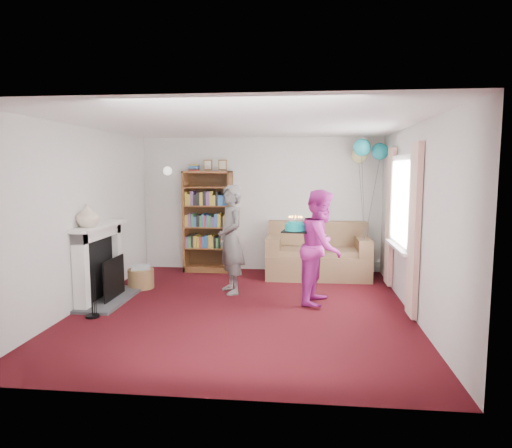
# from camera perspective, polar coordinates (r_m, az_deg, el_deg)

# --- Properties ---
(ground) EXTENTS (5.00, 5.00, 0.00)m
(ground) POSITION_cam_1_polar(r_m,az_deg,el_deg) (6.41, -1.61, -10.51)
(ground) COLOR #350807
(ground) RESTS_ON ground
(wall_back) EXTENTS (4.50, 0.02, 2.50)m
(wall_back) POSITION_cam_1_polar(r_m,az_deg,el_deg) (8.64, 0.57, 2.47)
(wall_back) COLOR silver
(wall_back) RESTS_ON ground
(wall_left) EXTENTS (0.02, 5.00, 2.50)m
(wall_left) POSITION_cam_1_polar(r_m,az_deg,el_deg) (6.83, -20.79, 0.85)
(wall_left) COLOR silver
(wall_left) RESTS_ON ground
(wall_right) EXTENTS (0.02, 5.00, 2.50)m
(wall_right) POSITION_cam_1_polar(r_m,az_deg,el_deg) (6.27, 19.29, 0.40)
(wall_right) COLOR silver
(wall_right) RESTS_ON ground
(ceiling) EXTENTS (4.50, 5.00, 0.01)m
(ceiling) POSITION_cam_1_polar(r_m,az_deg,el_deg) (6.14, -1.69, 12.39)
(ceiling) COLOR white
(ceiling) RESTS_ON wall_back
(fireplace) EXTENTS (0.55, 1.80, 1.12)m
(fireplace) POSITION_cam_1_polar(r_m,az_deg,el_deg) (7.04, -18.58, -4.98)
(fireplace) COLOR #3F3F42
(fireplace) RESTS_ON ground
(window_bay) EXTENTS (0.14, 2.02, 2.20)m
(window_bay) POSITION_cam_1_polar(r_m,az_deg,el_deg) (6.84, 17.69, 0.58)
(window_bay) COLOR white
(window_bay) RESTS_ON ground
(wall_sconce) EXTENTS (0.16, 0.23, 0.16)m
(wall_sconce) POSITION_cam_1_polar(r_m,az_deg,el_deg) (8.81, -11.00, 6.54)
(wall_sconce) COLOR gold
(wall_sconce) RESTS_ON ground
(bookcase) EXTENTS (0.89, 0.42, 2.09)m
(bookcase) POSITION_cam_1_polar(r_m,az_deg,el_deg) (8.61, -5.98, 0.23)
(bookcase) COLOR #472B14
(bookcase) RESTS_ON ground
(sofa) EXTENTS (1.81, 0.96, 0.96)m
(sofa) POSITION_cam_1_polar(r_m,az_deg,el_deg) (8.29, 7.71, -4.02)
(sofa) COLOR brown
(sofa) RESTS_ON ground
(wicker_basket) EXTENTS (0.42, 0.42, 0.37)m
(wicker_basket) POSITION_cam_1_polar(r_m,az_deg,el_deg) (7.65, -14.19, -6.53)
(wicker_basket) COLOR olive
(wicker_basket) RESTS_ON ground
(person_striped) EXTENTS (0.64, 0.73, 1.68)m
(person_striped) POSITION_cam_1_polar(r_m,az_deg,el_deg) (7.03, -3.15, -1.93)
(person_striped) COLOR black
(person_striped) RESTS_ON ground
(person_magenta) EXTENTS (0.79, 0.92, 1.63)m
(person_magenta) POSITION_cam_1_polar(r_m,az_deg,el_deg) (6.57, 8.16, -2.83)
(person_magenta) COLOR #B2238D
(person_magenta) RESTS_ON ground
(birthday_cake) EXTENTS (0.36, 0.36, 0.22)m
(birthday_cake) POSITION_cam_1_polar(r_m,az_deg,el_deg) (6.50, 4.95, -0.40)
(birthday_cake) COLOR black
(birthday_cake) RESTS_ON ground
(balloons) EXTENTS (0.63, 0.68, 1.75)m
(balloons) POSITION_cam_1_polar(r_m,az_deg,el_deg) (8.27, 13.70, 8.81)
(balloons) COLOR #3F3F3F
(balloons) RESTS_ON ground
(mantel_vase) EXTENTS (0.35, 0.35, 0.32)m
(mantel_vase) POSITION_cam_1_polar(r_m,az_deg,el_deg) (6.63, -20.31, 1.00)
(mantel_vase) COLOR beige
(mantel_vase) RESTS_ON fireplace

